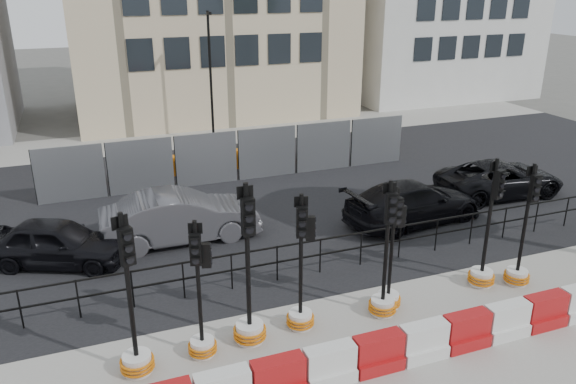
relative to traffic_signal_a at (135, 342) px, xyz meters
name	(u,v)px	position (x,y,z in m)	size (l,w,h in m)	color
ground	(339,295)	(4.99, 1.21, -0.71)	(120.00, 120.00, 0.00)	#51514C
sidewalk_near	(405,369)	(4.99, -1.79, -0.70)	(40.00, 6.00, 0.02)	gray
road	(254,198)	(4.99, 8.21, -0.70)	(40.00, 14.00, 0.03)	black
sidewalk_far	(199,136)	(4.99, 17.21, -0.70)	(40.00, 4.00, 0.02)	gray
kerb_railing	(320,250)	(4.99, 2.41, -0.02)	(18.00, 0.04, 1.00)	black
heras_fencing	(232,158)	(4.98, 11.01, -0.03)	(14.33, 1.72, 2.00)	gray
lamp_post_far	(211,73)	(5.49, 16.19, 2.51)	(0.12, 0.56, 6.00)	black
barrier_row	(401,348)	(4.99, -1.59, -0.34)	(14.65, 0.50, 0.80)	#B50E1F
traffic_signal_a	(135,342)	(0.00, 0.00, 0.00)	(0.68, 0.68, 3.44)	white
traffic_signal_b	(202,325)	(1.33, 0.09, 0.01)	(0.60, 0.60, 3.04)	white
traffic_signal_c	(249,311)	(2.37, 0.19, 0.04)	(0.71, 0.71, 3.63)	white
traffic_signal_d	(301,298)	(3.59, 0.29, 0.05)	(0.63, 0.63, 3.20)	white
traffic_signal_e	(384,288)	(5.56, 0.11, -0.03)	(0.65, 0.65, 3.31)	white
traffic_signal_f	(390,280)	(5.84, 0.32, 0.02)	(0.60, 0.60, 3.06)	white
traffic_signal_g	(484,260)	(8.58, 0.39, -0.01)	(0.67, 0.67, 3.38)	white
traffic_signal_h	(519,260)	(9.46, 0.11, -0.04)	(0.64, 0.64, 3.23)	white
car_a	(57,243)	(-1.45, 5.40, -0.06)	(4.09, 2.95, 1.29)	black
car_b	(180,217)	(1.96, 5.72, 0.05)	(4.59, 1.61, 1.51)	#48484D
car_c	(413,202)	(9.11, 4.43, -0.03)	(4.86, 2.44, 1.35)	black
car_d	(500,178)	(13.35, 5.39, -0.07)	(4.67, 2.32, 1.27)	black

